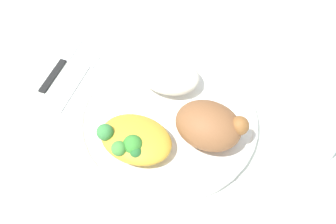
{
  "coord_description": "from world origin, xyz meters",
  "views": [
    {
      "loc": [
        0.15,
        -0.31,
        0.49
      ],
      "look_at": [
        0.0,
        0.0,
        0.03
      ],
      "focal_mm": 39.75,
      "sensor_mm": 36.0,
      "label": 1
    }
  ],
  "objects_px": {
    "mac_cheese_with_broccoli": "(134,140)",
    "knife": "(63,60)",
    "fork": "(81,77)",
    "roasted_chicken": "(210,125)",
    "plate": "(168,119)",
    "rice_pile": "(168,74)",
    "water_glass": "(323,133)"
  },
  "relations": [
    {
      "from": "plate",
      "to": "roasted_chicken",
      "type": "xyz_separation_m",
      "value": [
        0.07,
        -0.01,
        0.04
      ]
    },
    {
      "from": "fork",
      "to": "roasted_chicken",
      "type": "bearing_deg",
      "value": -6.38
    },
    {
      "from": "mac_cheese_with_broccoli",
      "to": "roasted_chicken",
      "type": "bearing_deg",
      "value": 33.57
    },
    {
      "from": "fork",
      "to": "knife",
      "type": "bearing_deg",
      "value": 158.86
    },
    {
      "from": "plate",
      "to": "mac_cheese_with_broccoli",
      "type": "xyz_separation_m",
      "value": [
        -0.02,
        -0.07,
        0.02
      ]
    },
    {
      "from": "mac_cheese_with_broccoli",
      "to": "knife",
      "type": "relative_size",
      "value": 0.58
    },
    {
      "from": "plate",
      "to": "roasted_chicken",
      "type": "bearing_deg",
      "value": -7.87
    },
    {
      "from": "plate",
      "to": "rice_pile",
      "type": "distance_m",
      "value": 0.08
    },
    {
      "from": "rice_pile",
      "to": "mac_cheese_with_broccoli",
      "type": "xyz_separation_m",
      "value": [
        0.01,
        -0.14,
        -0.0
      ]
    },
    {
      "from": "knife",
      "to": "rice_pile",
      "type": "bearing_deg",
      "value": 7.2
    },
    {
      "from": "rice_pile",
      "to": "mac_cheese_with_broccoli",
      "type": "bearing_deg",
      "value": -85.83
    },
    {
      "from": "rice_pile",
      "to": "mac_cheese_with_broccoli",
      "type": "relative_size",
      "value": 0.97
    },
    {
      "from": "rice_pile",
      "to": "fork",
      "type": "bearing_deg",
      "value": -163.16
    },
    {
      "from": "mac_cheese_with_broccoli",
      "to": "fork",
      "type": "distance_m",
      "value": 0.19
    },
    {
      "from": "rice_pile",
      "to": "water_glass",
      "type": "bearing_deg",
      "value": -2.06
    },
    {
      "from": "roasted_chicken",
      "to": "knife",
      "type": "relative_size",
      "value": 0.55
    },
    {
      "from": "knife",
      "to": "roasted_chicken",
      "type": "bearing_deg",
      "value": -9.0
    },
    {
      "from": "fork",
      "to": "mac_cheese_with_broccoli",
      "type": "bearing_deg",
      "value": -29.33
    },
    {
      "from": "mac_cheese_with_broccoli",
      "to": "water_glass",
      "type": "distance_m",
      "value": 0.28
    },
    {
      "from": "plate",
      "to": "fork",
      "type": "height_order",
      "value": "plate"
    },
    {
      "from": "mac_cheese_with_broccoli",
      "to": "knife",
      "type": "xyz_separation_m",
      "value": [
        -0.21,
        0.11,
        -0.03
      ]
    },
    {
      "from": "roasted_chicken",
      "to": "rice_pile",
      "type": "height_order",
      "value": "roasted_chicken"
    },
    {
      "from": "rice_pile",
      "to": "water_glass",
      "type": "xyz_separation_m",
      "value": [
        0.26,
        -0.01,
        0.0
      ]
    },
    {
      "from": "roasted_chicken",
      "to": "rice_pile",
      "type": "distance_m",
      "value": 0.13
    },
    {
      "from": "water_glass",
      "to": "knife",
      "type": "bearing_deg",
      "value": -177.96
    },
    {
      "from": "water_glass",
      "to": "roasted_chicken",
      "type": "bearing_deg",
      "value": -157.1
    },
    {
      "from": "plate",
      "to": "knife",
      "type": "height_order",
      "value": "plate"
    },
    {
      "from": "plate",
      "to": "mac_cheese_with_broccoli",
      "type": "height_order",
      "value": "mac_cheese_with_broccoli"
    },
    {
      "from": "rice_pile",
      "to": "roasted_chicken",
      "type": "bearing_deg",
      "value": -35.67
    },
    {
      "from": "knife",
      "to": "water_glass",
      "type": "distance_m",
      "value": 0.46
    },
    {
      "from": "mac_cheese_with_broccoli",
      "to": "knife",
      "type": "distance_m",
      "value": 0.24
    },
    {
      "from": "rice_pile",
      "to": "mac_cheese_with_broccoli",
      "type": "height_order",
      "value": "same"
    }
  ]
}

